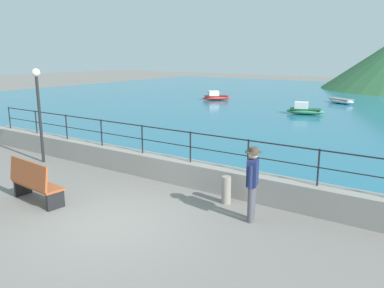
{
  "coord_description": "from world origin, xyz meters",
  "views": [
    {
      "loc": [
        6.26,
        -5.81,
        3.78
      ],
      "look_at": [
        -0.29,
        3.7,
        1.1
      ],
      "focal_mm": 36.72,
      "sensor_mm": 36.0,
      "label": 1
    }
  ],
  "objects_px": {
    "bench_main": "(34,182)",
    "boat_2": "(341,101)",
    "person_walking": "(252,180)",
    "boat_1": "(216,97)",
    "lamp_post": "(38,100)",
    "bollard": "(226,190)",
    "boat_3": "(305,110)"
  },
  "relations": [
    {
      "from": "boat_1",
      "to": "boat_2",
      "type": "xyz_separation_m",
      "value": [
        8.93,
        3.55,
        -0.07
      ]
    },
    {
      "from": "bench_main",
      "to": "boat_3",
      "type": "distance_m",
      "value": 18.4
    },
    {
      "from": "lamp_post",
      "to": "bollard",
      "type": "relative_size",
      "value": 4.58
    },
    {
      "from": "bench_main",
      "to": "bollard",
      "type": "distance_m",
      "value": 4.94
    },
    {
      "from": "bench_main",
      "to": "boat_1",
      "type": "xyz_separation_m",
      "value": [
        -7.7,
        21.75,
        -0.23
      ]
    },
    {
      "from": "bench_main",
      "to": "boat_1",
      "type": "bearing_deg",
      "value": 109.5
    },
    {
      "from": "bench_main",
      "to": "bollard",
      "type": "xyz_separation_m",
      "value": [
        4.09,
        2.77,
        -0.2
      ]
    },
    {
      "from": "bollard",
      "to": "boat_2",
      "type": "xyz_separation_m",
      "value": [
        -2.86,
        22.54,
        -0.1
      ]
    },
    {
      "from": "lamp_post",
      "to": "boat_1",
      "type": "distance_m",
      "value": 19.85
    },
    {
      "from": "lamp_post",
      "to": "boat_3",
      "type": "height_order",
      "value": "lamp_post"
    },
    {
      "from": "person_walking",
      "to": "boat_1",
      "type": "distance_m",
      "value": 23.43
    },
    {
      "from": "person_walking",
      "to": "boat_2",
      "type": "xyz_separation_m",
      "value": [
        -3.88,
        23.16,
        -0.72
      ]
    },
    {
      "from": "bench_main",
      "to": "bollard",
      "type": "height_order",
      "value": "bench_main"
    },
    {
      "from": "bollard",
      "to": "boat_3",
      "type": "distance_m",
      "value": 15.96
    },
    {
      "from": "boat_2",
      "to": "boat_3",
      "type": "bearing_deg",
      "value": -93.65
    },
    {
      "from": "person_walking",
      "to": "boat_3",
      "type": "relative_size",
      "value": 0.71
    },
    {
      "from": "person_walking",
      "to": "lamp_post",
      "type": "bearing_deg",
      "value": 177.47
    },
    {
      "from": "bollard",
      "to": "boat_3",
      "type": "relative_size",
      "value": 0.29
    },
    {
      "from": "lamp_post",
      "to": "boat_2",
      "type": "height_order",
      "value": "lamp_post"
    },
    {
      "from": "boat_2",
      "to": "boat_3",
      "type": "distance_m",
      "value": 6.94
    },
    {
      "from": "bench_main",
      "to": "boat_2",
      "type": "relative_size",
      "value": 0.71
    },
    {
      "from": "lamp_post",
      "to": "boat_2",
      "type": "bearing_deg",
      "value": 78.97
    },
    {
      "from": "bollard",
      "to": "boat_3",
      "type": "xyz_separation_m",
      "value": [
        -3.3,
        15.62,
        -0.03
      ]
    },
    {
      "from": "bollard",
      "to": "boat_3",
      "type": "height_order",
      "value": "boat_3"
    },
    {
      "from": "bollard",
      "to": "boat_1",
      "type": "height_order",
      "value": "boat_1"
    },
    {
      "from": "boat_2",
      "to": "boat_3",
      "type": "relative_size",
      "value": 0.99
    },
    {
      "from": "bollard",
      "to": "boat_1",
      "type": "distance_m",
      "value": 22.35
    },
    {
      "from": "bench_main",
      "to": "boat_1",
      "type": "distance_m",
      "value": 23.08
    },
    {
      "from": "person_walking",
      "to": "lamp_post",
      "type": "relative_size",
      "value": 0.53
    },
    {
      "from": "bollard",
      "to": "boat_2",
      "type": "distance_m",
      "value": 22.72
    },
    {
      "from": "boat_1",
      "to": "boat_3",
      "type": "distance_m",
      "value": 9.13
    },
    {
      "from": "boat_1",
      "to": "boat_3",
      "type": "relative_size",
      "value": 0.92
    }
  ]
}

